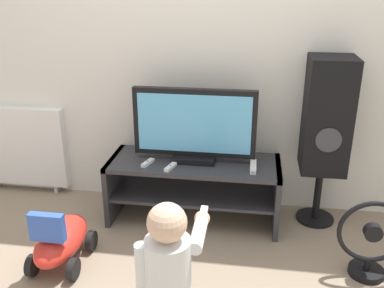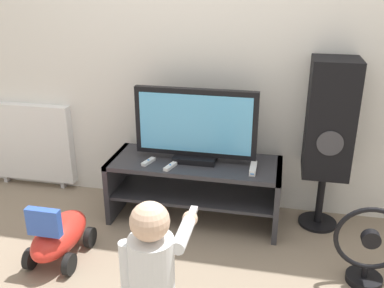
# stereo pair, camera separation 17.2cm
# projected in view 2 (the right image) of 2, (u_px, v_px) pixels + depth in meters

# --- Properties ---
(ground_plane) EXTENTS (16.00, 16.00, 0.00)m
(ground_plane) POSITION_uv_depth(u_px,v_px,m) (188.00, 235.00, 2.94)
(ground_plane) COLOR gray
(wall_back) EXTENTS (10.00, 0.06, 2.60)m
(wall_back) POSITION_uv_depth(u_px,v_px,m) (204.00, 31.00, 2.95)
(wall_back) COLOR silver
(wall_back) RESTS_ON ground_plane
(tv_stand) EXTENTS (1.20, 0.46, 0.45)m
(tv_stand) POSITION_uv_depth(u_px,v_px,m) (195.00, 180.00, 3.03)
(tv_stand) COLOR #2D2D33
(tv_stand) RESTS_ON ground_plane
(television) EXTENTS (0.84, 0.20, 0.51)m
(television) POSITION_uv_depth(u_px,v_px,m) (196.00, 126.00, 2.91)
(television) COLOR black
(television) RESTS_ON tv_stand
(game_console) EXTENTS (0.04, 0.18, 0.04)m
(game_console) POSITION_uv_depth(u_px,v_px,m) (253.00, 168.00, 2.82)
(game_console) COLOR white
(game_console) RESTS_ON tv_stand
(remote_primary) EXTENTS (0.07, 0.13, 0.03)m
(remote_primary) POSITION_uv_depth(u_px,v_px,m) (148.00, 162.00, 2.95)
(remote_primary) COLOR white
(remote_primary) RESTS_ON tv_stand
(remote_secondary) EXTENTS (0.07, 0.13, 0.03)m
(remote_secondary) POSITION_uv_depth(u_px,v_px,m) (170.00, 166.00, 2.87)
(remote_secondary) COLOR white
(remote_secondary) RESTS_ON tv_stand
(child) EXTENTS (0.30, 0.46, 0.79)m
(child) POSITION_uv_depth(u_px,v_px,m) (153.00, 267.00, 1.87)
(child) COLOR #3F4C72
(child) RESTS_ON ground_plane
(speaker_tower) EXTENTS (0.30, 0.32, 1.18)m
(speaker_tower) POSITION_uv_depth(u_px,v_px,m) (330.00, 122.00, 2.79)
(speaker_tower) COLOR black
(speaker_tower) RESTS_ON ground_plane
(floor_fan) EXTENTS (0.40, 0.21, 0.49)m
(floor_fan) POSITION_uv_depth(u_px,v_px,m) (369.00, 249.00, 2.41)
(floor_fan) COLOR black
(floor_fan) RESTS_ON ground_plane
(ride_on_toy) EXTENTS (0.29, 0.52, 0.42)m
(ride_on_toy) POSITION_uv_depth(u_px,v_px,m) (59.00, 235.00, 2.65)
(ride_on_toy) COLOR red
(ride_on_toy) RESTS_ON ground_plane
(radiator) EXTENTS (0.76, 0.08, 0.71)m
(radiator) POSITION_uv_depth(u_px,v_px,m) (29.00, 142.00, 3.51)
(radiator) COLOR white
(radiator) RESTS_ON ground_plane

